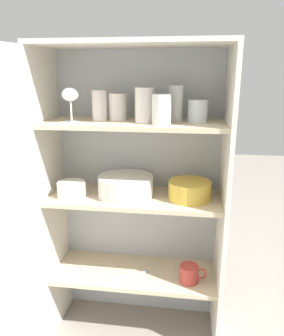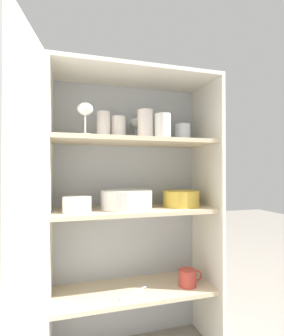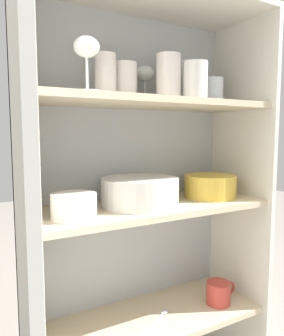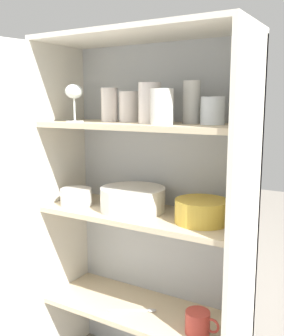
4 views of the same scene
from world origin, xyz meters
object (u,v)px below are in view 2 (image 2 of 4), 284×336
(mixing_bowl_large, at_px, (181,198))
(serving_bowl_small, at_px, (77,204))
(plate_stack_white, at_px, (126,199))
(coffee_mug_primary, at_px, (188,278))

(mixing_bowl_large, relative_size, serving_bowl_small, 1.48)
(plate_stack_white, bearing_deg, mixing_bowl_large, -1.49)
(serving_bowl_small, distance_m, coffee_mug_primary, 0.66)
(mixing_bowl_large, bearing_deg, coffee_mug_primary, -70.43)
(mixing_bowl_large, relative_size, coffee_mug_primary, 1.50)
(plate_stack_white, height_order, coffee_mug_primary, plate_stack_white)
(plate_stack_white, xyz_separation_m, serving_bowl_small, (-0.24, -0.05, -0.01))
(plate_stack_white, bearing_deg, coffee_mug_primary, -9.52)
(mixing_bowl_large, bearing_deg, plate_stack_white, 178.51)
(plate_stack_white, distance_m, mixing_bowl_large, 0.29)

